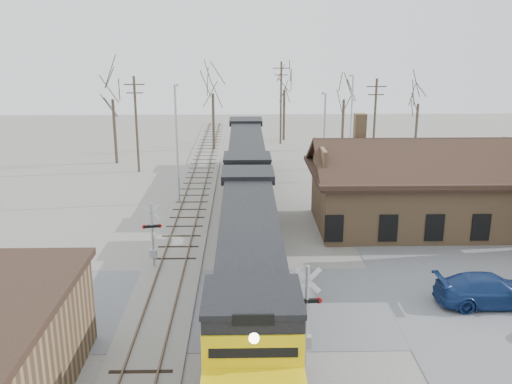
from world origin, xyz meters
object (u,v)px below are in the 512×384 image
(depot, at_px, (417,194))
(locomotive_trailing, at_px, (247,163))
(parked_car, at_px, (491,290))
(locomotive_lead, at_px, (250,268))

(depot, height_order, locomotive_trailing, depot)
(locomotive_trailing, xyz_separation_m, parked_car, (12.22, -21.44, -1.79))
(depot, height_order, locomotive_lead, depot)
(depot, xyz_separation_m, locomotive_lead, (-11.99, -13.29, 0.19))
(depot, bearing_deg, locomotive_trailing, 142.48)
(locomotive_trailing, bearing_deg, depot, -37.52)
(locomotive_lead, bearing_deg, depot, 47.95)
(locomotive_lead, xyz_separation_m, locomotive_trailing, (0.00, 22.50, -0.00))
(depot, distance_m, parked_car, 12.34)
(locomotive_lead, height_order, parked_car, locomotive_lead)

